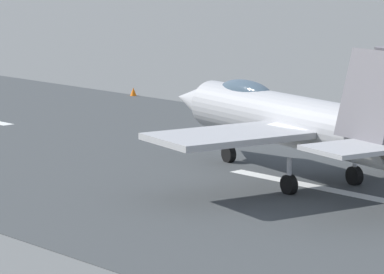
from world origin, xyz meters
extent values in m
plane|color=slate|center=(0.00, 0.00, 0.00)|extent=(400.00, 400.00, 0.00)
cube|color=#3E4243|center=(0.00, 0.00, 0.01)|extent=(240.00, 26.00, 0.02)
cube|color=white|center=(0.15, 0.00, 0.02)|extent=(8.00, 0.70, 0.00)
cylinder|color=#ABAAAD|center=(1.06, -0.22, 2.44)|extent=(12.57, 4.50, 2.07)
cone|color=#ABAAAD|center=(8.54, -1.73, 2.44)|extent=(3.16, 2.30, 1.76)
ellipsoid|color=#3F5160|center=(4.49, -0.91, 3.22)|extent=(3.75, 1.79, 1.10)
cube|color=#ABAAAD|center=(0.85, 3.78, 2.34)|extent=(4.46, 6.24, 0.24)
cube|color=#ABAAAD|center=(-4.70, 3.40, 2.54)|extent=(2.91, 3.22, 0.16)
cube|color=slate|center=(-4.06, 1.74, 4.14)|extent=(2.74, 1.44, 3.14)
cylinder|color=silver|center=(5.73, -1.16, 0.70)|extent=(0.18, 0.18, 1.40)
cylinder|color=black|center=(5.73, -1.16, 0.38)|extent=(0.80, 0.45, 0.76)
cylinder|color=silver|center=(-0.39, 1.71, 0.70)|extent=(0.18, 0.18, 1.40)
cylinder|color=black|center=(-0.39, 1.71, 0.38)|extent=(0.80, 0.45, 0.76)
cylinder|color=silver|center=(-1.03, -1.43, 0.70)|extent=(0.18, 0.18, 1.40)
cylinder|color=black|center=(-1.03, -1.43, 0.38)|extent=(0.80, 0.45, 0.76)
cube|color=#1E2338|center=(14.79, -9.70, 0.44)|extent=(0.24, 0.36, 0.89)
cube|color=orange|center=(14.79, -9.70, 1.10)|extent=(0.52, 0.50, 0.60)
sphere|color=tan|center=(14.79, -9.70, 1.57)|extent=(0.22, 0.22, 0.22)
cylinder|color=orange|center=(15.01, -9.90, 1.07)|extent=(0.10, 0.10, 0.57)
cylinder|color=orange|center=(14.56, -9.50, 1.07)|extent=(0.10, 0.10, 0.57)
cone|color=orange|center=(26.01, -12.70, 0.28)|extent=(0.44, 0.44, 0.55)
camera|label=1|loc=(-27.27, 31.80, 8.96)|focal=101.47mm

